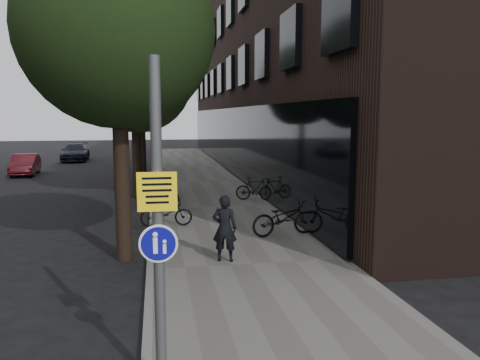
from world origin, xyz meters
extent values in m
plane|color=black|center=(0.00, 0.00, 0.00)|extent=(120.00, 120.00, 0.00)
cube|color=#66635E|center=(0.25, 10.00, 0.06)|extent=(4.50, 60.00, 0.12)
cube|color=slate|center=(-2.00, 10.00, 0.07)|extent=(0.15, 60.00, 0.13)
cube|color=black|center=(8.50, 22.00, 9.00)|extent=(12.00, 40.00, 18.00)
cylinder|color=black|center=(-2.60, 4.50, 1.60)|extent=(0.36, 0.36, 3.20)
sphere|color=black|center=(-2.60, 4.50, 5.30)|extent=(4.40, 4.40, 4.40)
sphere|color=black|center=(-2.20, 5.30, 4.30)|extent=(2.64, 2.64, 2.64)
cylinder|color=black|center=(-2.60, 13.00, 1.60)|extent=(0.36, 0.36, 3.20)
sphere|color=black|center=(-2.60, 13.00, 5.30)|extent=(5.00, 5.00, 5.00)
sphere|color=black|center=(-2.20, 13.80, 4.30)|extent=(3.00, 3.00, 3.00)
cylinder|color=black|center=(-2.60, 22.00, 1.60)|extent=(0.36, 0.36, 3.20)
sphere|color=black|center=(-2.60, 22.00, 5.30)|extent=(5.00, 5.00, 5.00)
sphere|color=black|center=(-2.20, 22.80, 4.30)|extent=(3.00, 3.00, 3.00)
cylinder|color=#595B5E|center=(-1.80, -1.08, 2.10)|extent=(0.13, 0.13, 3.96)
cube|color=yellow|center=(-1.80, -1.08, 2.54)|extent=(0.46, 0.04, 0.46)
cylinder|color=#0C0D89|center=(-1.80, -1.08, 1.93)|extent=(0.41, 0.02, 0.41)
cylinder|color=white|center=(-1.80, -1.08, 1.93)|extent=(0.46, 0.03, 0.46)
imported|color=black|center=(-0.33, 3.64, 0.88)|extent=(0.63, 0.50, 1.52)
imported|color=black|center=(1.62, 5.63, 0.62)|extent=(1.98, 1.00, 0.99)
imported|color=black|center=(1.94, 11.01, 0.57)|extent=(1.56, 0.85, 0.90)
imported|color=black|center=(-1.56, 7.28, 0.52)|extent=(1.54, 0.55, 0.81)
imported|color=black|center=(-1.80, 10.24, 0.59)|extent=(1.59, 0.60, 0.93)
imported|color=maroon|center=(-9.25, 21.91, 0.60)|extent=(1.59, 3.72, 1.19)
imported|color=black|center=(-7.81, 30.15, 0.65)|extent=(2.06, 4.56, 1.30)
camera|label=1|loc=(-1.80, -6.55, 3.42)|focal=35.00mm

